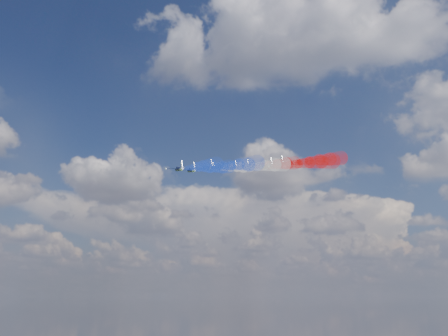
% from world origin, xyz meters
% --- Properties ---
extents(jet_lead, '(14.27, 15.07, 6.34)m').
position_xyz_m(jet_lead, '(-32.63, 31.26, 129.52)').
color(jet_lead, black).
extents(trail_lead, '(23.82, 31.47, 11.42)m').
position_xyz_m(trail_lead, '(-19.42, 13.01, 124.86)').
color(trail_lead, white).
extents(jet_inner_left, '(14.27, 15.07, 6.34)m').
position_xyz_m(jet_inner_left, '(-34.44, 17.11, 126.06)').
color(jet_inner_left, black).
extents(trail_inner_left, '(23.82, 31.47, 11.42)m').
position_xyz_m(trail_inner_left, '(-21.23, -1.14, 121.40)').
color(trail_inner_left, blue).
extents(jet_inner_right, '(14.27, 15.07, 6.34)m').
position_xyz_m(jet_inner_right, '(-18.98, 27.12, 128.25)').
color(jet_inner_right, black).
extents(trail_inner_right, '(23.82, 31.47, 11.42)m').
position_xyz_m(trail_inner_right, '(-5.77, 8.87, 123.59)').
color(trail_inner_right, red).
extents(jet_outer_left, '(14.27, 15.07, 6.34)m').
position_xyz_m(jet_outer_left, '(-33.98, 5.67, 123.77)').
color(jet_outer_left, black).
extents(trail_outer_left, '(23.82, 31.47, 11.42)m').
position_xyz_m(trail_outer_left, '(-20.77, -12.58, 119.11)').
color(trail_outer_left, blue).
extents(jet_center_third, '(14.27, 15.07, 6.34)m').
position_xyz_m(jet_center_third, '(-19.41, 14.22, 124.74)').
color(jet_center_third, black).
extents(trail_center_third, '(23.82, 31.47, 11.42)m').
position_xyz_m(trail_center_third, '(-6.20, -4.03, 120.08)').
color(trail_center_third, white).
extents(jet_outer_right, '(14.27, 15.07, 6.34)m').
position_xyz_m(jet_outer_right, '(-6.22, 22.12, 127.22)').
color(jet_outer_right, black).
extents(trail_outer_right, '(23.82, 31.47, 11.42)m').
position_xyz_m(trail_outer_right, '(6.99, 3.87, 122.56)').
color(trail_outer_right, red).
extents(jet_rear_left, '(14.27, 15.07, 6.34)m').
position_xyz_m(jet_rear_left, '(-22.87, 1.22, 122.12)').
color(jet_rear_left, black).
extents(trail_rear_left, '(23.82, 31.47, 11.42)m').
position_xyz_m(trail_rear_left, '(-9.66, -17.03, 117.46)').
color(trail_rear_left, blue).
extents(jet_rear_right, '(14.27, 15.07, 6.34)m').
position_xyz_m(jet_rear_right, '(-7.12, 10.10, 123.50)').
color(jet_rear_right, black).
extents(trail_rear_right, '(23.82, 31.47, 11.42)m').
position_xyz_m(trail_rear_right, '(6.09, -8.15, 118.84)').
color(trail_rear_right, red).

